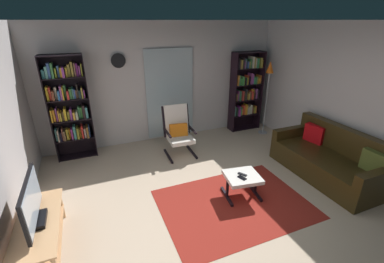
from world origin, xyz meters
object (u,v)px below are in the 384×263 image
at_px(tv_stand, 40,232).
at_px(cell_phone, 242,178).
at_px(television, 32,204).
at_px(floor_lamp_by_shelf, 269,77).
at_px(ottoman, 242,179).
at_px(wall_clock, 118,61).
at_px(leather_sofa, 329,160).
at_px(bookshelf_near_tv, 69,106).
at_px(lounge_armchair, 178,129).
at_px(bookshelf_near_sofa, 246,88).
at_px(tv_remote, 242,174).

height_order(tv_stand, cell_phone, tv_stand).
distance_m(television, floor_lamp_by_shelf, 5.14).
xyz_separation_m(ottoman, wall_clock, (-1.37, 2.61, 1.54)).
distance_m(television, leather_sofa, 4.58).
bearing_deg(television, tv_stand, 177.92).
relative_size(bookshelf_near_tv, lounge_armchair, 2.00).
distance_m(bookshelf_near_tv, bookshelf_near_sofa, 3.99).
bearing_deg(leather_sofa, wall_clock, 139.52).
relative_size(bookshelf_near_tv, tv_remote, 14.17).
xyz_separation_m(bookshelf_near_tv, floor_lamp_by_shelf, (4.28, -0.47, 0.31)).
relative_size(tv_stand, tv_remote, 8.62).
bearing_deg(cell_phone, floor_lamp_by_shelf, 28.69).
distance_m(tv_stand, bookshelf_near_tv, 2.63).
bearing_deg(floor_lamp_by_shelf, tv_remote, -133.74).
xyz_separation_m(bookshelf_near_tv, wall_clock, (1.04, 0.17, 0.77)).
bearing_deg(television, bookshelf_near_tv, 81.04).
height_order(tv_stand, lounge_armchair, lounge_armchair).
distance_m(lounge_armchair, ottoman, 1.83).
height_order(bookshelf_near_tv, lounge_armchair, bookshelf_near_tv).
relative_size(bookshelf_near_tv, wall_clock, 7.03).
xyz_separation_m(bookshelf_near_tv, bookshelf_near_sofa, (3.99, -0.00, -0.03)).
relative_size(lounge_armchair, floor_lamp_by_shelf, 0.58).
height_order(tv_stand, tv_remote, tv_stand).
distance_m(leather_sofa, floor_lamp_by_shelf, 2.31).
distance_m(television, bookshelf_near_tv, 2.54).
xyz_separation_m(lounge_armchair, cell_phone, (0.38, -1.83, -0.15)).
distance_m(floor_lamp_by_shelf, wall_clock, 3.34).
bearing_deg(tv_remote, ottoman, -137.51).
relative_size(tv_stand, lounge_armchair, 1.21).
bearing_deg(wall_clock, bookshelf_near_sofa, -3.39).
bearing_deg(ottoman, bookshelf_near_tv, 134.60).
bearing_deg(wall_clock, leather_sofa, -40.48).
bearing_deg(lounge_armchair, tv_stand, -142.62).
height_order(bookshelf_near_sofa, tv_remote, bookshelf_near_sofa).
relative_size(cell_phone, floor_lamp_by_shelf, 0.08).
height_order(tv_stand, leather_sofa, leather_sofa).
xyz_separation_m(television, ottoman, (2.80, 0.05, -0.40)).
xyz_separation_m(bookshelf_near_tv, tv_remote, (2.41, -2.43, -0.70)).
height_order(lounge_armchair, wall_clock, wall_clock).
bearing_deg(bookshelf_near_tv, tv_stand, -99.01).
bearing_deg(television, lounge_armchair, 37.40).
bearing_deg(tv_remote, television, 148.81).
bearing_deg(ottoman, wall_clock, 117.68).
distance_m(bookshelf_near_sofa, ottoman, 3.00).
distance_m(tv_stand, wall_clock, 3.39).
bearing_deg(leather_sofa, floor_lamp_by_shelf, 86.92).
relative_size(lounge_armchair, tv_remote, 7.10).
bearing_deg(lounge_armchair, bookshelf_near_sofa, 18.49).
distance_m(bookshelf_near_sofa, lounge_armchair, 2.18).
bearing_deg(tv_remote, lounge_armchair, 71.43).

